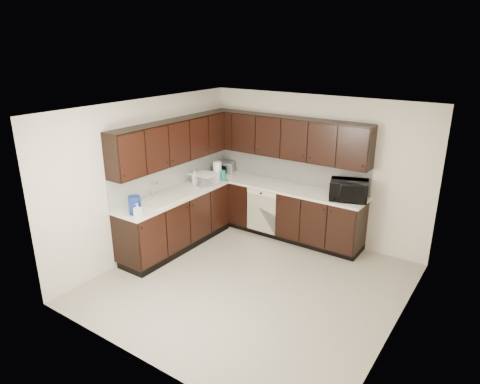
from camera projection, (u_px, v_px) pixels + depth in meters
name	position (u px, v px, depth m)	size (l,w,h in m)	color
floor	(251.00, 283.00, 6.20)	(4.00, 4.00, 0.00)	#A59C89
ceiling	(252.00, 110.00, 5.37)	(4.00, 4.00, 0.00)	white
wall_back	(315.00, 169.00, 7.34)	(4.00, 0.02, 2.50)	beige
wall_left	(147.00, 178.00, 6.85)	(0.02, 4.00, 2.50)	beige
wall_right	(403.00, 239.00, 4.72)	(0.02, 4.00, 2.50)	beige
wall_front	(141.00, 262.00, 4.23)	(4.00, 0.02, 2.50)	beige
lower_cabinets	(237.00, 217.00, 7.46)	(3.00, 2.80, 0.90)	black
countertop	(237.00, 190.00, 7.29)	(3.03, 2.83, 0.04)	white
backsplash	(234.00, 170.00, 7.48)	(3.00, 2.80, 0.48)	silver
upper_cabinets	(236.00, 139.00, 7.13)	(3.00, 2.80, 0.70)	black
dishwasher	(261.00, 209.00, 7.49)	(0.58, 0.04, 0.78)	beige
sink	(162.00, 203.00, 6.79)	(0.54, 0.82, 0.42)	beige
microwave	(349.00, 190.00, 6.73)	(0.58, 0.39, 0.32)	black
soap_bottle_a	(138.00, 210.00, 6.10)	(0.09, 0.09, 0.20)	gray
soap_bottle_b	(195.00, 177.00, 7.48)	(0.11, 0.11, 0.27)	gray
toaster_oven	(224.00, 167.00, 8.15)	(0.34, 0.25, 0.22)	silver
storage_bin	(204.00, 179.00, 7.54)	(0.45, 0.34, 0.18)	white
blue_pitcher	(135.00, 205.00, 6.19)	(0.18, 0.18, 0.27)	navy
teal_tumbler	(223.00, 175.00, 7.69)	(0.09, 0.09, 0.19)	#0C8573
paper_towel_roll	(217.00, 171.00, 7.74)	(0.15, 0.15, 0.33)	white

